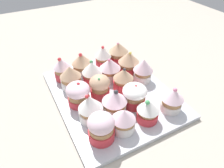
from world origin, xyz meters
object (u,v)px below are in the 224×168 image
object	(u,v)px
cupcake_14	(148,110)
cupcake_17	(143,70)
cupcake_0	(62,69)
cupcake_15	(118,52)
cupcake_3	(90,108)
cupcake_8	(115,101)
cupcake_11	(110,68)
cupcake_16	(129,62)
cupcake_18	(172,99)
cupcake_6	(92,72)
baking_tray	(112,93)
cupcake_2	(79,94)
cupcake_9	(124,120)
cupcake_10	(103,56)
cupcake_1	(71,77)
cupcake_13	(134,95)
cupcake_12	(123,79)
cupcake_7	(100,87)
cupcake_4	(101,127)
cupcake_5	(82,63)

from	to	relation	value
cupcake_14	cupcake_17	size ratio (longest dim) A/B	0.87
cupcake_0	cupcake_15	world-z (taller)	cupcake_0
cupcake_3	cupcake_8	size ratio (longest dim) A/B	1.07
cupcake_11	cupcake_14	xyz separation A→B (cm)	(20.08, 0.06, -0.49)
cupcake_16	cupcake_18	size ratio (longest dim) A/B	1.11
cupcake_8	cupcake_18	distance (cm)	14.92
cupcake_6	cupcake_18	distance (cm)	24.81
baking_tray	cupcake_2	distance (cm)	10.98
cupcake_9	cupcake_10	size ratio (longest dim) A/B	0.84
cupcake_15	cupcake_18	distance (cm)	27.77
cupcake_1	cupcake_14	distance (cm)	24.64
cupcake_8	cupcake_13	bearing A→B (deg)	88.31
baking_tray	cupcake_0	bearing A→B (deg)	-141.22
cupcake_11	cupcake_12	world-z (taller)	cupcake_11
cupcake_1	cupcake_10	bearing A→B (deg)	115.13
cupcake_0	cupcake_7	distance (cm)	14.94
cupcake_14	cupcake_11	bearing A→B (deg)	-179.82
cupcake_7	cupcake_13	distance (cm)	9.74
cupcake_1	cupcake_9	xyz separation A→B (cm)	(21.22, 5.54, -0.50)
cupcake_11	cupcake_18	world-z (taller)	cupcake_11
cupcake_0	cupcake_4	bearing A→B (deg)	1.57
cupcake_7	cupcake_14	bearing A→B (deg)	26.49
cupcake_0	cupcake_17	bearing A→B (deg)	59.98
baking_tray	cupcake_4	world-z (taller)	cupcake_4
cupcake_18	cupcake_8	bearing A→B (deg)	-114.71
cupcake_7	cupcake_16	distance (cm)	15.23
cupcake_11	cupcake_13	size ratio (longest dim) A/B	1.09
cupcake_3	cupcake_0	bearing A→B (deg)	-177.19
cupcake_16	cupcake_17	world-z (taller)	cupcake_16
cupcake_15	cupcake_18	bearing A→B (deg)	0.73
cupcake_17	baking_tray	bearing A→B (deg)	-86.94
cupcake_4	cupcake_10	world-z (taller)	cupcake_10
cupcake_9	cupcake_12	distance (cm)	15.67
cupcake_4	cupcake_9	size ratio (longest dim) A/B	1.13
cupcake_5	cupcake_17	world-z (taller)	cupcake_17
cupcake_9	cupcake_11	size ratio (longest dim) A/B	0.87
cupcake_3	cupcake_16	xyz separation A→B (cm)	(-13.42, 19.21, 0.22)
baking_tray	cupcake_7	xyz separation A→B (cm)	(0.31, -3.82, 4.19)
cupcake_18	cupcake_15	bearing A→B (deg)	-179.27
cupcake_9	cupcake_17	world-z (taller)	cupcake_17
cupcake_0	baking_tray	bearing A→B (deg)	38.78
cupcake_6	cupcake_9	world-z (taller)	cupcake_6
cupcake_7	cupcake_11	bearing A→B (deg)	136.06
cupcake_9	cupcake_5	bearing A→B (deg)	179.60
cupcake_10	cupcake_15	size ratio (longest dim) A/B	1.04
cupcake_15	cupcake_17	xyz separation A→B (cm)	(13.66, 1.00, 0.25)
cupcake_7	cupcake_15	xyz separation A→B (cm)	(-14.56, 13.91, 0.22)
cupcake_11	cupcake_14	distance (cm)	20.08
cupcake_0	cupcake_8	distance (cm)	21.64
cupcake_9	cupcake_15	world-z (taller)	cupcake_15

